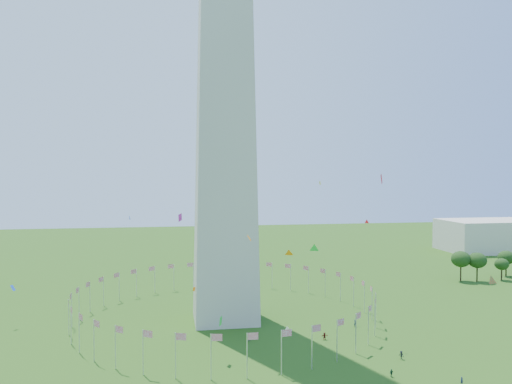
% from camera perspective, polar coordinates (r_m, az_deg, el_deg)
% --- Properties ---
extents(washington_monument, '(16.80, 16.80, 169.00)m').
position_cam_1_polar(washington_monument, '(142.25, -3.61, 20.40)').
color(washington_monument, beige).
rests_on(washington_monument, ground).
extents(flag_ring, '(80.24, 80.24, 9.00)m').
position_cam_1_polar(flag_ring, '(139.47, -3.53, -12.58)').
color(flag_ring, silver).
rests_on(flag_ring, ground).
extents(gov_building_east_a, '(50.00, 30.00, 16.00)m').
position_cam_1_polar(gov_building_east_a, '(287.78, 25.36, -4.50)').
color(gov_building_east_a, beige).
rests_on(gov_building_east_a, ground).
extents(kites_aloft, '(109.21, 69.35, 35.67)m').
position_cam_1_polar(kites_aloft, '(108.39, 5.96, -7.32)').
color(kites_aloft, orange).
rests_on(kites_aloft, ground).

